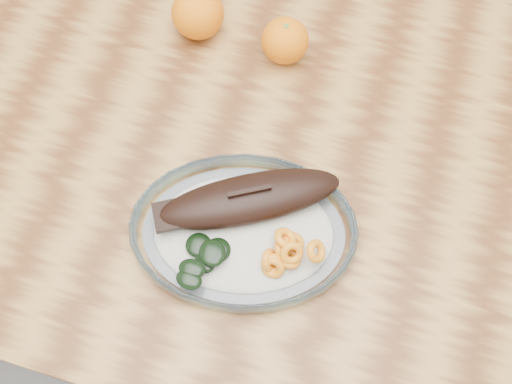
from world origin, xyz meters
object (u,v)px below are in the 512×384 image
at_px(plated_meal, 244,229).
at_px(orange_right, 285,41).
at_px(orange_left, 198,13).
at_px(dining_table, 226,164).

height_order(plated_meal, orange_right, plated_meal).
distance_m(orange_left, orange_right, 0.15).
height_order(dining_table, plated_meal, plated_meal).
relative_size(dining_table, orange_right, 16.18).
xyz_separation_m(dining_table, orange_left, (-0.10, 0.17, 0.14)).
relative_size(orange_left, orange_right, 1.12).
xyz_separation_m(plated_meal, orange_left, (-0.17, 0.32, 0.02)).
height_order(orange_left, orange_right, orange_left).
height_order(dining_table, orange_right, orange_right).
bearing_deg(dining_table, plated_meal, -61.33).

